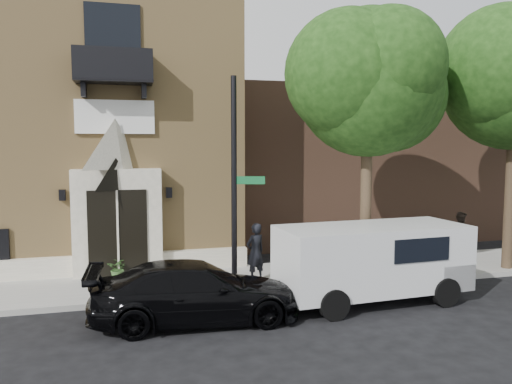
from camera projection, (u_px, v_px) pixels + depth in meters
ground at (159, 304)px, 12.76m from camera, size 120.00×120.00×0.00m
sidewalk at (190, 283)px, 14.45m from camera, size 42.00×3.00×0.15m
church at (64, 130)px, 19.22m from camera, size 12.20×11.01×9.30m
neighbour_building at (397, 163)px, 24.16m from camera, size 18.00×8.00×6.40m
street_tree_left at (371, 81)px, 14.06m from camera, size 4.97×4.38×7.77m
black_sedan at (196, 292)px, 11.45m from camera, size 4.88×2.13×1.39m
cargo_van at (378, 259)px, 12.93m from camera, size 5.03×2.34×2.00m
street_sign at (235, 183)px, 13.47m from camera, size 0.89×1.07×5.74m
fire_hydrant at (378, 265)px, 14.49m from camera, size 0.50×0.40×0.88m
dumpster at (378, 258)px, 14.78m from camera, size 1.85×1.25×1.12m
planter at (118, 269)px, 14.54m from camera, size 0.72×0.67×0.65m
pedestrian_near at (255, 252)px, 14.34m from camera, size 0.72×0.61×1.68m
pedestrian_far at (460, 234)px, 17.40m from camera, size 0.68×0.84×1.60m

